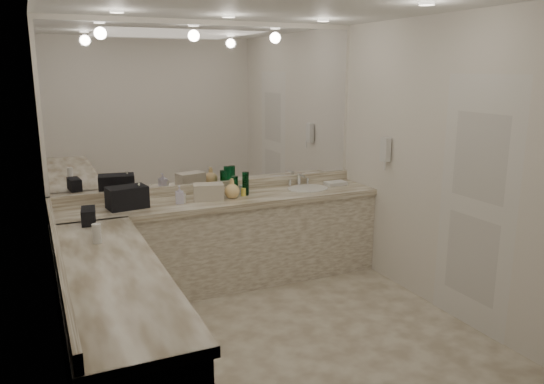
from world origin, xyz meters
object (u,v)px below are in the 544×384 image
sink (308,189)px  cream_cosmetic_case (208,191)px  hand_towel (336,183)px  black_toiletry_bag (127,197)px  soap_bottle_b (179,195)px  wall_phone (385,150)px  soap_bottle_c (232,188)px  soap_bottle_a (140,195)px

sink → cream_cosmetic_case: bearing=-178.9°
sink → cream_cosmetic_case: (-1.10, -0.02, 0.09)m
cream_cosmetic_case → hand_towel: (1.47, 0.06, -0.06)m
black_toiletry_bag → soap_bottle_b: black_toiletry_bag is taller
sink → black_toiletry_bag: size_ratio=1.26×
wall_phone → hand_towel: (-0.24, 0.54, -0.43)m
hand_towel → wall_phone: bearing=-65.9°
sink → soap_bottle_c: size_ratio=2.26×
cream_cosmetic_case → hand_towel: 1.47m
wall_phone → hand_towel: 0.73m
sink → soap_bottle_c: 0.88m
sink → cream_cosmetic_case: size_ratio=1.55×
cream_cosmetic_case → soap_bottle_b: size_ratio=1.67×
soap_bottle_b → sink: bearing=1.9°
cream_cosmetic_case → soap_bottle_b: (-0.29, -0.03, 0.00)m
cream_cosmetic_case → soap_bottle_c: (0.23, -0.02, 0.02)m
sink → wall_phone: 0.91m
black_toiletry_bag → soap_bottle_c: size_ratio=1.79×
soap_bottle_b → soap_bottle_c: size_ratio=0.87×
black_toiletry_bag → soap_bottle_a: 0.11m
cream_cosmetic_case → sink: bearing=14.9°
sink → wall_phone: bearing=-39.6°
cream_cosmetic_case → soap_bottle_c: size_ratio=1.46×
wall_phone → soap_bottle_b: bearing=167.2°
sink → hand_towel: (0.36, 0.04, 0.02)m
wall_phone → soap_bottle_a: size_ratio=1.08×
wall_phone → soap_bottle_a: bearing=168.6°
soap_bottle_a → soap_bottle_c: 0.89m
soap_bottle_b → soap_bottle_c: (0.53, 0.00, 0.01)m
sink → wall_phone: (0.61, -0.50, 0.46)m
cream_cosmetic_case → soap_bottle_a: soap_bottle_a is taller
sink → soap_bottle_b: 1.40m
hand_towel → soap_bottle_c: 1.24m
sink → black_toiletry_bag: black_toiletry_bag is taller
sink → soap_bottle_a: soap_bottle_a is taller
soap_bottle_a → soap_bottle_b: size_ratio=1.30×
soap_bottle_a → soap_bottle_b: soap_bottle_a is taller
wall_phone → soap_bottle_c: size_ratio=1.23×
sink → soap_bottle_a: (-1.76, -0.02, 0.12)m
sink → hand_towel: size_ratio=1.98×
sink → soap_bottle_a: bearing=-179.3°
sink → soap_bottle_c: (-0.87, -0.04, 0.10)m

